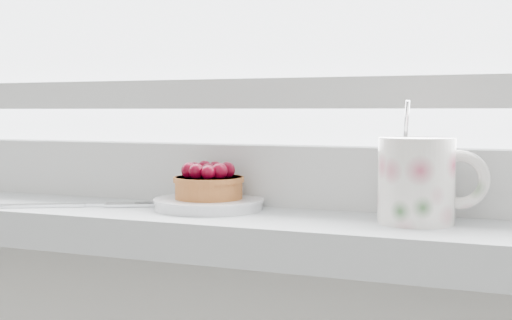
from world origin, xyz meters
The scene contains 4 objects.
saucer centered at (-0.09, 1.90, 0.95)m, with size 0.12×0.12×0.01m, color white.
raspberry_tart centered at (-0.09, 1.90, 0.97)m, with size 0.08×0.08×0.04m.
floral_mug centered at (0.14, 1.89, 0.98)m, with size 0.11×0.09×0.12m.
fork centered at (-0.25, 1.86, 0.94)m, with size 0.20×0.12×0.00m.
Camera 1 is at (0.26, 1.19, 1.05)m, focal length 50.00 mm.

